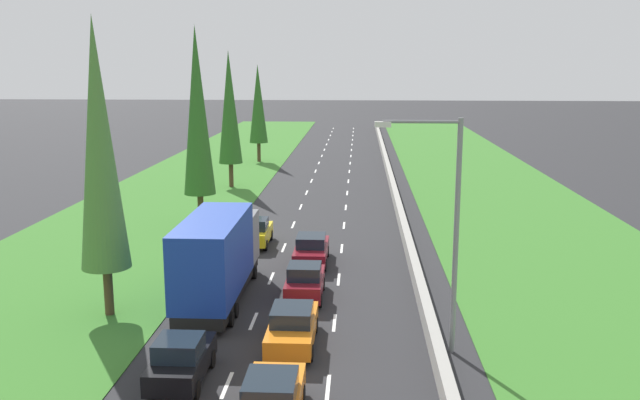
% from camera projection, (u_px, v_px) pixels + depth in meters
% --- Properties ---
extents(ground_plane, '(300.00, 300.00, 0.00)m').
position_uv_depth(ground_plane, '(328.00, 187.00, 61.63)').
color(ground_plane, '#28282B').
rests_on(ground_plane, ground).
extents(grass_verge_left, '(14.00, 140.00, 0.04)m').
position_uv_depth(grass_verge_left, '(190.00, 185.00, 62.34)').
color(grass_verge_left, '#387528').
rests_on(grass_verge_left, ground).
extents(grass_verge_right, '(14.00, 140.00, 0.04)m').
position_uv_depth(grass_verge_right, '(489.00, 188.00, 60.82)').
color(grass_verge_right, '#387528').
rests_on(grass_verge_right, ground).
extents(median_barrier, '(0.44, 120.00, 0.85)m').
position_uv_depth(median_barrier, '(392.00, 183.00, 61.23)').
color(median_barrier, '#9E9B93').
rests_on(median_barrier, ground).
extents(lane_markings, '(3.64, 116.00, 0.01)m').
position_uv_depth(lane_markings, '(328.00, 187.00, 61.63)').
color(lane_markings, white).
rests_on(lane_markings, ground).
extents(black_hatchback_left_lane, '(1.74, 3.90, 1.72)m').
position_uv_depth(black_hatchback_left_lane, '(181.00, 360.00, 23.61)').
color(black_hatchback_left_lane, black).
rests_on(black_hatchback_left_lane, ground).
extents(orange_sedan_centre_lane_third, '(1.82, 4.50, 1.64)m').
position_uv_depth(orange_sedan_centre_lane_third, '(292.00, 326.00, 26.71)').
color(orange_sedan_centre_lane_third, orange).
rests_on(orange_sedan_centre_lane_third, ground).
extents(blue_box_truck_left_lane, '(2.46, 9.40, 4.18)m').
position_uv_depth(blue_box_truck_left_lane, '(218.00, 256.00, 31.48)').
color(blue_box_truck_left_lane, black).
rests_on(blue_box_truck_left_lane, ground).
extents(maroon_hatchback_centre_lane, '(1.74, 3.90, 1.72)m').
position_uv_depth(maroon_hatchback_centre_lane, '(305.00, 281.00, 32.14)').
color(maroon_hatchback_centre_lane, maroon).
rests_on(maroon_hatchback_centre_lane, ground).
extents(maroon_sedan_centre_lane, '(1.82, 4.50, 1.64)m').
position_uv_depth(maroon_sedan_centre_lane, '(311.00, 249.00, 37.78)').
color(maroon_sedan_centre_lane, maroon).
rests_on(maroon_sedan_centre_lane, ground).
extents(yellow_hatchback_left_lane, '(1.74, 3.90, 1.72)m').
position_uv_depth(yellow_hatchback_left_lane, '(255.00, 232.00, 41.56)').
color(yellow_hatchback_left_lane, yellow).
rests_on(yellow_hatchback_left_lane, ground).
extents(poplar_tree_second, '(2.12, 2.12, 12.94)m').
position_uv_depth(poplar_tree_second, '(99.00, 146.00, 28.70)').
color(poplar_tree_second, '#4C3823').
rests_on(poplar_tree_second, ground).
extents(poplar_tree_third, '(2.14, 2.14, 13.47)m').
position_uv_depth(poplar_tree_third, '(197.00, 111.00, 45.47)').
color(poplar_tree_third, '#4C3823').
rests_on(poplar_tree_third, ground).
extents(poplar_tree_fourth, '(2.10, 2.10, 12.12)m').
position_uv_depth(poplar_tree_fourth, '(229.00, 108.00, 60.09)').
color(poplar_tree_fourth, '#4C3823').
rests_on(poplar_tree_fourth, ground).
extents(poplar_tree_fifth, '(2.07, 2.07, 10.89)m').
position_uv_depth(poplar_tree_fifth, '(258.00, 104.00, 76.09)').
color(poplar_tree_fifth, '#4C3823').
rests_on(poplar_tree_fifth, ground).
extents(street_light_mast, '(3.20, 0.28, 9.00)m').
position_uv_depth(street_light_mast, '(447.00, 220.00, 25.30)').
color(street_light_mast, gray).
rests_on(street_light_mast, ground).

